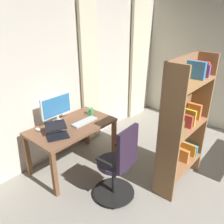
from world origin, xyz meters
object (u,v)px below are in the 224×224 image
office_chair (118,167)px  computer_monitor (56,107)px  laptop (57,132)px  desk (72,131)px  mug_coffee (91,111)px  bookshelf (181,124)px  computer_mouse (38,129)px  computer_keyboard (85,122)px

office_chair → computer_monitor: size_ratio=2.06×
laptop → desk: bearing=-139.8°
desk → laptop: (0.32, 0.08, 0.15)m
laptop → mug_coffee: laptop is taller
mug_coffee → bookshelf: bookshelf is taller
desk → computer_monitor: bearing=-76.4°
office_chair → mug_coffee: bearing=59.4°
computer_mouse → laptop: bearing=106.6°
desk → computer_keyboard: size_ratio=2.97×
computer_keyboard → laptop: 0.52m
desk → bookshelf: size_ratio=0.70×
computer_monitor → computer_keyboard: bearing=127.5°
computer_keyboard → laptop: bearing=0.5°
bookshelf → computer_monitor: bearing=-63.2°
office_chair → computer_mouse: bearing=102.7°
office_chair → computer_mouse: (0.35, -1.21, 0.25)m
laptop → bookshelf: bookshelf is taller
computer_mouse → desk: bearing=150.3°
desk → bookshelf: bookshelf is taller
laptop → bookshelf: size_ratio=0.22×
computer_mouse → mug_coffee: bearing=168.3°
computer_monitor → desk: bearing=103.6°
mug_coffee → bookshelf: size_ratio=0.07×
computer_monitor → computer_keyboard: size_ratio=1.23×
office_chair → bookshelf: bearing=-29.0°
mug_coffee → computer_mouse: bearing=-11.7°
computer_monitor → bookshelf: bearing=116.8°
desk → laptop: bearing=14.4°
computer_keyboard → bookshelf: 1.42m
computer_monitor → computer_keyboard: (-0.25, 0.33, -0.24)m
computer_keyboard → bookshelf: size_ratio=0.24×
computer_mouse → mug_coffee: (-0.88, 0.18, 0.04)m
desk → mug_coffee: bearing=-172.9°
computer_keyboard → bookshelf: bearing=113.7°
office_chair → computer_monitor: (-0.01, -1.23, 0.48)m
computer_keyboard → mug_coffee: size_ratio=3.31×
office_chair → laptop: office_chair is taller
computer_keyboard → mug_coffee: bearing=-153.1°
office_chair → mug_coffee: office_chair is taller
computer_monitor → laptop: 0.47m
office_chair → mug_coffee: 1.19m
mug_coffee → office_chair: bearing=62.8°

